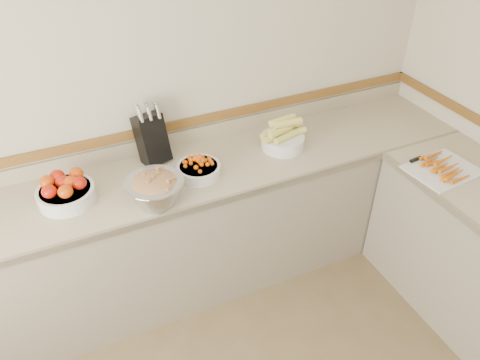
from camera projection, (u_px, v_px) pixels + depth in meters
name	position (u px, v px, depth m)	size (l,w,h in m)	color
back_wall	(140.00, 94.00, 2.75)	(4.00, 4.00, 0.00)	#C0B79E
counter_back	(170.00, 234.00, 3.01)	(4.00, 0.65, 1.08)	tan
knife_block	(151.00, 138.00, 2.82)	(0.20, 0.23, 0.39)	black
tomato_bowl	(65.00, 191.00, 2.54)	(0.31, 0.31, 0.15)	silver
cherry_tomato_bowl	(199.00, 168.00, 2.75)	(0.26, 0.26, 0.14)	silver
corn_bowl	(283.00, 137.00, 2.98)	(0.31, 0.28, 0.21)	silver
rhubarb_bowl	(155.00, 190.00, 2.51)	(0.32, 0.32, 0.18)	#B2B2BA
cutting_board	(442.00, 168.00, 2.80)	(0.43, 0.35, 0.06)	silver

